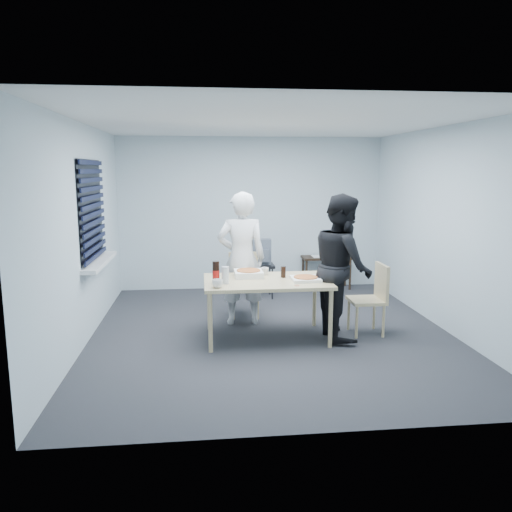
{
  "coord_description": "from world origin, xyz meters",
  "views": [
    {
      "loc": [
        -0.85,
        -6.05,
        2.05
      ],
      "look_at": [
        -0.18,
        0.1,
        0.98
      ],
      "focal_mm": 35.0,
      "sensor_mm": 36.0,
      "label": 1
    }
  ],
  "objects": [
    {
      "name": "soda_bottle",
      "position": [
        -0.7,
        -0.34,
        0.86
      ],
      "size": [
        0.08,
        0.08,
        0.26
      ],
      "rotation": [
        0.0,
        0.0,
        -0.1
      ],
      "color": "black",
      "rests_on": "dining_table"
    },
    {
      "name": "person_white",
      "position": [
        -0.34,
        0.44,
        0.89
      ],
      "size": [
        0.65,
        0.42,
        1.77
      ],
      "primitive_type": "imported",
      "rotation": [
        0.0,
        0.0,
        3.14
      ],
      "color": "silver",
      "rests_on": "ground"
    },
    {
      "name": "rubber_band",
      "position": [
        0.22,
        -0.55,
        0.73
      ],
      "size": [
        0.08,
        0.08,
        0.0
      ],
      "primitive_type": "torus",
      "rotation": [
        0.0,
        0.0,
        -0.4
      ],
      "color": "red",
      "rests_on": "dining_table"
    },
    {
      "name": "pizza_box_b",
      "position": [
        0.38,
        -0.29,
        0.76
      ],
      "size": [
        0.34,
        0.34,
        0.05
      ],
      "rotation": [
        0.0,
        0.0,
        -0.43
      ],
      "color": "white",
      "rests_on": "dining_table"
    },
    {
      "name": "chair_far",
      "position": [
        -0.27,
        0.84,
        0.51
      ],
      "size": [
        0.42,
        0.42,
        0.89
      ],
      "color": "beige",
      "rests_on": "ground"
    },
    {
      "name": "backpack",
      "position": [
        0.09,
        1.78,
        0.74
      ],
      "size": [
        0.29,
        0.21,
        0.41
      ],
      "rotation": [
        0.0,
        0.0,
        0.03
      ],
      "color": "slate",
      "rests_on": "stool"
    },
    {
      "name": "papers",
      "position": [
        1.14,
        2.3,
        0.57
      ],
      "size": [
        0.28,
        0.33,
        0.0
      ],
      "primitive_type": "cube",
      "rotation": [
        0.0,
        0.0,
        0.33
      ],
      "color": "white",
      "rests_on": "side_table"
    },
    {
      "name": "side_table",
      "position": [
        1.29,
        2.28,
        0.48
      ],
      "size": [
        0.85,
        0.38,
        0.56
      ],
      "color": "#312218",
      "rests_on": "ground"
    },
    {
      "name": "pizza_box_a",
      "position": [
        -0.29,
        0.0,
        0.77
      ],
      "size": [
        0.35,
        0.35,
        0.09
      ],
      "rotation": [
        0.0,
        0.0,
        -0.08
      ],
      "color": "white",
      "rests_on": "dining_table"
    },
    {
      "name": "mug_b",
      "position": [
        -0.07,
        0.09,
        0.78
      ],
      "size": [
        0.1,
        0.1,
        0.09
      ],
      "primitive_type": "imported",
      "color": "white",
      "rests_on": "dining_table"
    },
    {
      "name": "dining_table",
      "position": [
        -0.09,
        -0.21,
        0.67
      ],
      "size": [
        1.51,
        0.95,
        0.73
      ],
      "color": "beige",
      "rests_on": "ground"
    },
    {
      "name": "stool",
      "position": [
        0.09,
        1.8,
        0.43
      ],
      "size": [
        0.39,
        0.39,
        0.54
      ],
      "color": "black",
      "rests_on": "ground"
    },
    {
      "name": "room",
      "position": [
        -2.2,
        0.4,
        1.44
      ],
      "size": [
        5.0,
        5.0,
        5.0
      ],
      "color": "#2C2C31",
      "rests_on": "ground"
    },
    {
      "name": "chair_right",
      "position": [
        1.27,
        -0.17,
        0.51
      ],
      "size": [
        0.42,
        0.42,
        0.89
      ],
      "color": "beige",
      "rests_on": "ground"
    },
    {
      "name": "mug_a",
      "position": [
        -0.69,
        -0.55,
        0.78
      ],
      "size": [
        0.17,
        0.17,
        0.1
      ],
      "primitive_type": "imported",
      "rotation": [
        0.0,
        0.0,
        0.52
      ],
      "color": "white",
      "rests_on": "dining_table"
    },
    {
      "name": "black_box",
      "position": [
        1.51,
        2.29,
        0.59
      ],
      "size": [
        0.16,
        0.14,
        0.06
      ],
      "primitive_type": "cube",
      "rotation": [
        0.0,
        0.0,
        -0.4
      ],
      "color": "black",
      "rests_on": "side_table"
    },
    {
      "name": "person_black",
      "position": [
        0.84,
        -0.24,
        0.89
      ],
      "size": [
        0.47,
        0.86,
        1.77
      ],
      "primitive_type": "imported",
      "rotation": [
        0.0,
        0.0,
        1.57
      ],
      "color": "black",
      "rests_on": "ground"
    },
    {
      "name": "cola_glass",
      "position": [
        0.14,
        -0.09,
        0.8
      ],
      "size": [
        0.08,
        0.08,
        0.14
      ],
      "primitive_type": "cylinder",
      "rotation": [
        0.0,
        0.0,
        0.39
      ],
      "color": "black",
      "rests_on": "dining_table"
    },
    {
      "name": "plastic_cups",
      "position": [
        -0.59,
        -0.35,
        0.83
      ],
      "size": [
        0.11,
        0.11,
        0.2
      ],
      "primitive_type": "cylinder",
      "rotation": [
        0.0,
        0.0,
        -0.34
      ],
      "color": "silver",
      "rests_on": "dining_table"
    }
  ]
}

